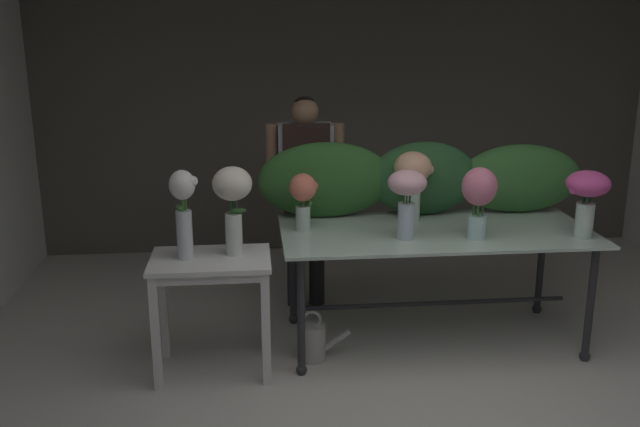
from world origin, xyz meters
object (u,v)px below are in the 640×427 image
(vase_coral_ranunculus, at_px, (303,196))
(vase_white_roses_tall, at_px, (183,209))
(vase_blush_snapdragons, at_px, (407,194))
(watering_can, at_px, (313,341))
(vase_peach_tulips, at_px, (412,176))
(display_table_glass, at_px, (435,245))
(vase_rosy_roses, at_px, (479,194))
(florist, at_px, (305,180))
(vase_cream_lisianthus_tall, at_px, (233,196))
(vase_fuchsia_anemones, at_px, (587,194))
(side_table_white, at_px, (211,275))

(vase_coral_ranunculus, bearing_deg, vase_white_roses_tall, -155.64)
(vase_blush_snapdragons, relative_size, watering_can, 1.27)
(vase_coral_ranunculus, height_order, watering_can, vase_coral_ranunculus)
(vase_blush_snapdragons, bearing_deg, vase_peach_tulips, 72.23)
(display_table_glass, distance_m, watering_can, 1.04)
(vase_coral_ranunculus, bearing_deg, display_table_glass, -3.93)
(vase_rosy_roses, bearing_deg, vase_coral_ranunculus, 165.31)
(watering_can, bearing_deg, vase_coral_ranunculus, 98.29)
(display_table_glass, distance_m, vase_white_roses_tall, 1.69)
(vase_coral_ranunculus, xyz_separation_m, vase_rosy_roses, (1.09, -0.29, 0.05))
(florist, xyz_separation_m, watering_can, (-0.03, -0.92, -0.87))
(florist, xyz_separation_m, vase_coral_ranunculus, (-0.07, -0.67, 0.05))
(vase_cream_lisianthus_tall, height_order, watering_can, vase_cream_lisianthus_tall)
(display_table_glass, relative_size, vase_fuchsia_anemones, 4.76)
(vase_cream_lisianthus_tall, bearing_deg, vase_blush_snapdragons, 1.81)
(vase_coral_ranunculus, height_order, vase_cream_lisianthus_tall, vase_cream_lisianthus_tall)
(side_table_white, height_order, vase_white_roses_tall, vase_white_roses_tall)
(florist, xyz_separation_m, vase_white_roses_tall, (-0.81, -1.00, 0.07))
(display_table_glass, xyz_separation_m, vase_rosy_roses, (0.21, -0.22, 0.40))
(vase_cream_lisianthus_tall, bearing_deg, display_table_glass, 9.58)
(vase_fuchsia_anemones, bearing_deg, display_table_glass, 163.31)
(vase_rosy_roses, height_order, watering_can, vase_rosy_roses)
(vase_rosy_roses, bearing_deg, florist, 136.91)
(vase_coral_ranunculus, xyz_separation_m, watering_can, (0.04, -0.26, -0.92))
(watering_can, bearing_deg, vase_blush_snapdragons, 0.60)
(side_table_white, xyz_separation_m, vase_coral_ranunculus, (0.60, 0.34, 0.40))
(vase_rosy_roses, distance_m, vase_peach_tulips, 0.54)
(vase_fuchsia_anemones, bearing_deg, vase_peach_tulips, 155.11)
(side_table_white, xyz_separation_m, vase_white_roses_tall, (-0.15, 0.00, 0.42))
(vase_cream_lisianthus_tall, bearing_deg, vase_fuchsia_anemones, -1.13)
(vase_fuchsia_anemones, relative_size, vase_white_roses_tall, 0.79)
(display_table_glass, xyz_separation_m, vase_coral_ranunculus, (-0.88, 0.06, 0.35))
(florist, bearing_deg, display_table_glass, -41.88)
(florist, bearing_deg, vase_rosy_roses, -43.09)
(side_table_white, distance_m, vase_rosy_roses, 1.75)
(side_table_white, relative_size, vase_white_roses_tall, 1.38)
(vase_fuchsia_anemones, distance_m, vase_cream_lisianthus_tall, 2.23)
(display_table_glass, distance_m, vase_cream_lisianthus_tall, 1.41)
(vase_white_roses_tall, height_order, vase_cream_lisianthus_tall, vase_cream_lisianthus_tall)
(side_table_white, relative_size, vase_cream_lisianthus_tall, 1.37)
(vase_peach_tulips, distance_m, watering_can, 1.30)
(display_table_glass, height_order, vase_fuchsia_anemones, vase_fuchsia_anemones)
(florist, bearing_deg, vase_coral_ranunculus, -96.05)
(vase_coral_ranunculus, distance_m, vase_blush_snapdragons, 0.68)
(vase_coral_ranunculus, distance_m, vase_peach_tulips, 0.78)
(vase_rosy_roses, xyz_separation_m, watering_can, (-1.05, 0.03, -0.97))
(vase_fuchsia_anemones, xyz_separation_m, watering_can, (-1.74, 0.07, -0.97))
(vase_peach_tulips, bearing_deg, florist, 142.78)
(display_table_glass, height_order, vase_blush_snapdragons, vase_blush_snapdragons)
(vase_cream_lisianthus_tall, bearing_deg, watering_can, 3.30)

